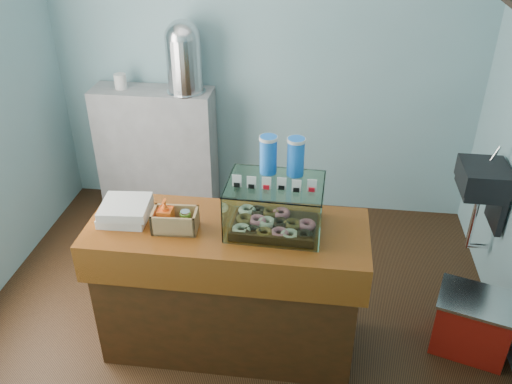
# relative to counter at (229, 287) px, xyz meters

# --- Properties ---
(ground) EXTENTS (3.50, 3.50, 0.00)m
(ground) POSITION_rel_counter_xyz_m (0.00, 0.25, -0.46)
(ground) COLOR black
(ground) RESTS_ON ground
(room_shell) EXTENTS (3.54, 3.04, 2.82)m
(room_shell) POSITION_rel_counter_xyz_m (0.03, 0.26, 1.25)
(room_shell) COLOR #729FA7
(room_shell) RESTS_ON ground
(counter) EXTENTS (1.60, 0.60, 0.90)m
(counter) POSITION_rel_counter_xyz_m (0.00, 0.00, 0.00)
(counter) COLOR #46200D
(counter) RESTS_ON ground
(back_shelf) EXTENTS (1.00, 0.32, 1.10)m
(back_shelf) POSITION_rel_counter_xyz_m (-0.90, 1.57, 0.09)
(back_shelf) COLOR #969799
(back_shelf) RESTS_ON ground
(display_case) EXTENTS (0.54, 0.40, 0.51)m
(display_case) POSITION_rel_counter_xyz_m (0.27, 0.06, 0.60)
(display_case) COLOR #361C10
(display_case) RESTS_ON counter
(condiment_crate) EXTENTS (0.26, 0.16, 0.19)m
(condiment_crate) POSITION_rel_counter_xyz_m (-0.29, -0.05, 0.51)
(condiment_crate) COLOR #A87B54
(condiment_crate) RESTS_ON counter
(pastry_boxes) EXTENTS (0.29, 0.29, 0.11)m
(pastry_boxes) POSITION_rel_counter_xyz_m (-0.59, 0.02, 0.50)
(pastry_boxes) COLOR silver
(pastry_boxes) RESTS_ON counter
(coffee_urn) EXTENTS (0.31, 0.31, 0.57)m
(coffee_urn) POSITION_rel_counter_xyz_m (-0.60, 1.56, 0.94)
(coffee_urn) COLOR silver
(coffee_urn) RESTS_ON back_shelf
(red_cooler) EXTENTS (0.54, 0.46, 0.40)m
(red_cooler) POSITION_rel_counter_xyz_m (1.51, 0.16, -0.26)
(red_cooler) COLOR #AC170D
(red_cooler) RESTS_ON ground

